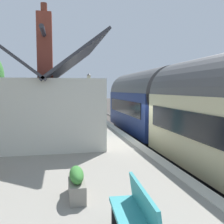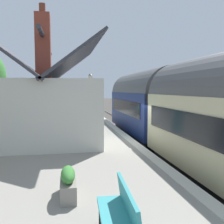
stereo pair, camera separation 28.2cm
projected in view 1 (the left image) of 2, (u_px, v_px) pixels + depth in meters
ground_plane at (160, 162)px, 11.27m from camera, size 160.00×160.00×0.00m
platform at (68, 156)px, 10.45m from camera, size 32.00×5.93×0.97m
platform_edge_coping at (134, 141)px, 10.95m from camera, size 32.00×0.36×0.02m
rail_near at (193, 159)px, 11.58m from camera, size 52.00×0.08×0.14m
rail_far at (164, 161)px, 11.30m from camera, size 52.00×0.08×0.14m
train at (171, 110)px, 12.13m from camera, size 16.41×2.73×4.32m
station_building at (48, 107)px, 11.54m from camera, size 6.58×4.54×5.44m
bench_mid_platform at (71, 111)px, 21.21m from camera, size 1.41×0.48×0.88m
bench_near_building at (135, 216)px, 3.53m from camera, size 1.42×0.49×0.88m
planter_by_door at (77, 183)px, 5.26m from camera, size 0.94×0.32×0.63m
planter_edge_near at (34, 118)px, 16.15m from camera, size 0.53×0.53×0.77m
lamp_post_platform at (89, 87)px, 18.97m from camera, size 0.32×0.50×3.39m
station_sign_board at (94, 104)px, 17.87m from camera, size 0.96×0.06×1.57m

